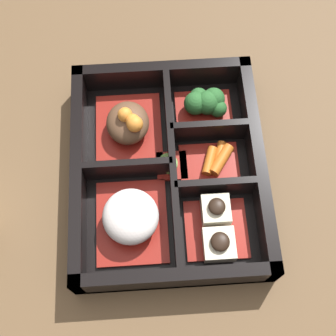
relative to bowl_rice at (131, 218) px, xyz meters
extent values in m
plane|color=brown|center=(0.06, -0.05, -0.03)|extent=(3.00, 3.00, 0.00)
cube|color=black|center=(0.06, -0.05, -0.03)|extent=(0.28, 0.23, 0.01)
cube|color=black|center=(0.06, -0.15, -0.01)|extent=(0.28, 0.01, 0.05)
cube|color=black|center=(0.06, 0.06, -0.01)|extent=(0.28, 0.01, 0.05)
cube|color=black|center=(-0.07, -0.05, -0.01)|extent=(0.01, 0.23, 0.05)
cube|color=black|center=(0.19, -0.05, -0.01)|extent=(0.01, 0.23, 0.05)
cube|color=black|center=(0.06, -0.05, -0.01)|extent=(0.25, 0.01, 0.05)
cube|color=black|center=(0.03, -0.10, -0.01)|extent=(0.01, 0.09, 0.05)
cube|color=black|center=(0.11, -0.10, -0.01)|extent=(0.01, 0.09, 0.05)
cube|color=black|center=(0.06, 0.00, -0.01)|extent=(0.01, 0.10, 0.05)
cube|color=maroon|center=(0.00, 0.00, -0.02)|extent=(0.10, 0.08, 0.01)
ellipsoid|color=silver|center=(0.00, 0.00, 0.00)|extent=(0.07, 0.06, 0.04)
cube|color=maroon|center=(0.12, 0.00, -0.02)|extent=(0.10, 0.08, 0.01)
ellipsoid|color=brown|center=(0.12, 0.00, 0.00)|extent=(0.06, 0.05, 0.03)
sphere|color=orange|center=(0.12, 0.00, 0.02)|extent=(0.02, 0.02, 0.02)
sphere|color=orange|center=(0.11, -0.01, 0.02)|extent=(0.02, 0.02, 0.02)
sphere|color=orange|center=(0.11, -0.01, 0.02)|extent=(0.02, 0.02, 0.02)
cube|color=maroon|center=(-0.02, -0.10, -0.02)|extent=(0.07, 0.07, 0.01)
cube|color=beige|center=(-0.04, -0.10, -0.01)|extent=(0.04, 0.04, 0.02)
ellipsoid|color=black|center=(-0.04, -0.10, 0.01)|extent=(0.02, 0.02, 0.01)
cube|color=beige|center=(0.00, -0.10, 0.00)|extent=(0.03, 0.03, 0.02)
ellipsoid|color=black|center=(0.00, -0.10, 0.01)|extent=(0.02, 0.02, 0.01)
cube|color=maroon|center=(0.07, -0.10, -0.02)|extent=(0.05, 0.07, 0.01)
cylinder|color=#D1661E|center=(0.07, -0.10, -0.01)|extent=(0.04, 0.02, 0.01)
cylinder|color=#D1661E|center=(0.08, -0.11, -0.01)|extent=(0.03, 0.02, 0.01)
cylinder|color=#D1661E|center=(0.07, -0.11, -0.01)|extent=(0.04, 0.03, 0.01)
cube|color=maroon|center=(0.14, -0.10, -0.02)|extent=(0.06, 0.07, 0.01)
sphere|color=#265B28|center=(0.15, -0.10, 0.00)|extent=(0.02, 0.02, 0.02)
sphere|color=#265B28|center=(0.15, -0.11, 0.00)|extent=(0.03, 0.03, 0.03)
sphere|color=#265B28|center=(0.14, -0.10, 0.00)|extent=(0.03, 0.03, 0.03)
sphere|color=#265B28|center=(0.15, -0.09, 0.00)|extent=(0.03, 0.03, 0.03)
sphere|color=#265B28|center=(0.16, -0.09, 0.00)|extent=(0.02, 0.02, 0.02)
sphere|color=#265B28|center=(0.14, -0.11, 0.00)|extent=(0.02, 0.02, 0.02)
cube|color=maroon|center=(0.07, -0.05, -0.02)|extent=(0.04, 0.04, 0.01)
cylinder|color=#75A84C|center=(0.07, -0.05, -0.01)|extent=(0.02, 0.02, 0.01)
cylinder|color=#75A84C|center=(0.07, -0.05, -0.01)|extent=(0.02, 0.02, 0.01)
camera|label=1|loc=(-0.16, -0.03, 0.51)|focal=50.00mm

